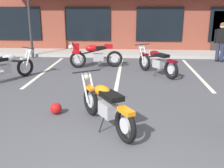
{
  "coord_description": "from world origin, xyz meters",
  "views": [
    {
      "loc": [
        0.41,
        -2.98,
        2.34
      ],
      "look_at": [
        -0.02,
        3.15,
        0.55
      ],
      "focal_mm": 43.06,
      "sensor_mm": 36.0,
      "label": 1
    }
  ],
  "objects_px": {
    "motorcycle_foreground_classic": "(106,105)",
    "motorcycle_green_cafe_racer": "(6,67)",
    "motorcycle_blue_standard": "(93,54)",
    "helmet_on_pavement": "(56,108)",
    "motorcycle_red_sportbike": "(157,62)",
    "person_in_black_shirt": "(221,40)"
  },
  "relations": [
    {
      "from": "motorcycle_blue_standard",
      "to": "helmet_on_pavement",
      "type": "height_order",
      "value": "motorcycle_blue_standard"
    },
    {
      "from": "helmet_on_pavement",
      "to": "motorcycle_blue_standard",
      "type": "bearing_deg",
      "value": 87.72
    },
    {
      "from": "helmet_on_pavement",
      "to": "motorcycle_foreground_classic",
      "type": "bearing_deg",
      "value": -26.23
    },
    {
      "from": "person_in_black_shirt",
      "to": "motorcycle_green_cafe_racer",
      "type": "bearing_deg",
      "value": -155.25
    },
    {
      "from": "motorcycle_foreground_classic",
      "to": "helmet_on_pavement",
      "type": "relative_size",
      "value": 7.1
    },
    {
      "from": "motorcycle_foreground_classic",
      "to": "motorcycle_green_cafe_racer",
      "type": "height_order",
      "value": "same"
    },
    {
      "from": "motorcycle_green_cafe_racer",
      "to": "helmet_on_pavement",
      "type": "xyz_separation_m",
      "value": [
        2.34,
        -2.67,
        -0.33
      ]
    },
    {
      "from": "motorcycle_blue_standard",
      "to": "helmet_on_pavement",
      "type": "relative_size",
      "value": 8.05
    },
    {
      "from": "motorcycle_foreground_classic",
      "to": "helmet_on_pavement",
      "type": "height_order",
      "value": "motorcycle_foreground_classic"
    },
    {
      "from": "motorcycle_blue_standard",
      "to": "helmet_on_pavement",
      "type": "distance_m",
      "value": 4.8
    },
    {
      "from": "motorcycle_green_cafe_racer",
      "to": "person_in_black_shirt",
      "type": "xyz_separation_m",
      "value": [
        7.83,
        3.61,
        0.49
      ]
    },
    {
      "from": "motorcycle_foreground_classic",
      "to": "motorcycle_green_cafe_racer",
      "type": "bearing_deg",
      "value": 137.24
    },
    {
      "from": "motorcycle_green_cafe_racer",
      "to": "motorcycle_red_sportbike",
      "type": "bearing_deg",
      "value": 13.14
    },
    {
      "from": "motorcycle_blue_standard",
      "to": "motorcycle_red_sportbike",
      "type": "bearing_deg",
      "value": -22.07
    },
    {
      "from": "motorcycle_red_sportbike",
      "to": "motorcycle_blue_standard",
      "type": "bearing_deg",
      "value": 157.93
    },
    {
      "from": "motorcycle_red_sportbike",
      "to": "helmet_on_pavement",
      "type": "bearing_deg",
      "value": -123.96
    },
    {
      "from": "person_in_black_shirt",
      "to": "motorcycle_blue_standard",
      "type": "bearing_deg",
      "value": -164.22
    },
    {
      "from": "motorcycle_foreground_classic",
      "to": "helmet_on_pavement",
      "type": "distance_m",
      "value": 1.35
    },
    {
      "from": "motorcycle_red_sportbike",
      "to": "motorcycle_green_cafe_racer",
      "type": "distance_m",
      "value": 5.04
    },
    {
      "from": "motorcycle_red_sportbike",
      "to": "motorcycle_blue_standard",
      "type": "distance_m",
      "value": 2.57
    },
    {
      "from": "motorcycle_foreground_classic",
      "to": "motorcycle_blue_standard",
      "type": "height_order",
      "value": "same"
    },
    {
      "from": "motorcycle_foreground_classic",
      "to": "person_in_black_shirt",
      "type": "xyz_separation_m",
      "value": [
        4.31,
        6.86,
        0.49
      ]
    }
  ]
}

